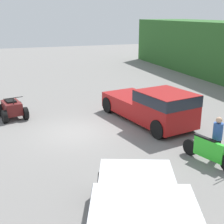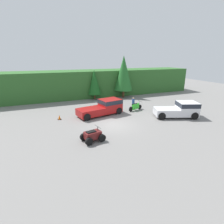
# 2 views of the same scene
# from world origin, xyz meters

# --- Properties ---
(ground_plane) EXTENTS (80.00, 80.00, 0.00)m
(ground_plane) POSITION_xyz_m (0.00, 0.00, 0.00)
(ground_plane) COLOR slate
(hillside_backdrop) EXTENTS (44.00, 6.00, 4.73)m
(hillside_backdrop) POSITION_xyz_m (0.00, 16.00, 2.37)
(hillside_backdrop) COLOR #2D6028
(hillside_backdrop) RESTS_ON ground_plane
(tree_left) EXTENTS (2.22, 2.22, 5.05)m
(tree_left) POSITION_xyz_m (1.51, 12.66, 2.97)
(tree_left) COLOR brown
(tree_left) RESTS_ON ground_plane
(tree_mid_left) EXTENTS (3.25, 3.25, 7.38)m
(tree_mid_left) POSITION_xyz_m (6.87, 12.31, 4.34)
(tree_mid_left) COLOR brown
(tree_mid_left) RESTS_ON ground_plane
(pickup_truck_red) EXTENTS (6.02, 3.26, 1.88)m
(pickup_truck_red) POSITION_xyz_m (0.14, 4.00, 0.99)
(pickup_truck_red) COLOR maroon
(pickup_truck_red) RESTS_ON ground_plane
(pickup_truck_second) EXTENTS (5.49, 3.80, 1.88)m
(pickup_truck_second) POSITION_xyz_m (8.46, -0.45, 0.99)
(pickup_truck_second) COLOR silver
(pickup_truck_second) RESTS_ON ground_plane
(dirt_bike) EXTENTS (2.36, 0.92, 1.21)m
(dirt_bike) POSITION_xyz_m (4.78, 4.01, 0.50)
(dirt_bike) COLOR black
(dirt_bike) RESTS_ON ground_plane
(quad_atv) EXTENTS (2.14, 1.66, 1.26)m
(quad_atv) POSITION_xyz_m (-3.30, -2.75, 0.50)
(quad_atv) COLOR black
(quad_atv) RESTS_ON ground_plane
(rider_person) EXTENTS (0.40, 0.40, 1.76)m
(rider_person) POSITION_xyz_m (4.65, 4.44, 0.95)
(rider_person) COLOR black
(rider_person) RESTS_ON ground_plane
(traffic_cone) EXTENTS (0.42, 0.42, 0.55)m
(traffic_cone) POSITION_xyz_m (-5.42, 4.13, 0.25)
(traffic_cone) COLOR black
(traffic_cone) RESTS_ON ground_plane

